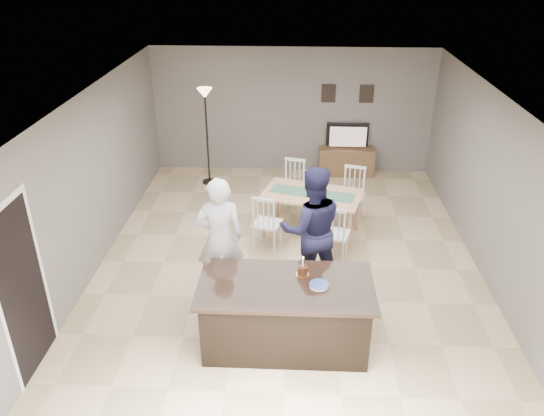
{
  "coord_description": "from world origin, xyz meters",
  "views": [
    {
      "loc": [
        0.08,
        -7.12,
        4.63
      ],
      "look_at": [
        -0.24,
        -0.3,
        1.18
      ],
      "focal_mm": 35.0,
      "sensor_mm": 36.0,
      "label": 1
    }
  ],
  "objects_px": {
    "tv_console": "(346,161)",
    "dining_table": "(312,200)",
    "television": "(348,136)",
    "floor_lamp": "(206,111)",
    "kitchen_island": "(285,314)",
    "man": "(311,230)",
    "birthday_cake": "(303,270)",
    "plate_stack": "(319,285)",
    "woman": "(220,239)"
  },
  "relations": [
    {
      "from": "kitchen_island",
      "to": "tv_console",
      "type": "xyz_separation_m",
      "value": [
        1.2,
        5.57,
        -0.15
      ]
    },
    {
      "from": "television",
      "to": "birthday_cake",
      "type": "relative_size",
      "value": 3.54
    },
    {
      "from": "kitchen_island",
      "to": "television",
      "type": "height_order",
      "value": "television"
    },
    {
      "from": "birthday_cake",
      "to": "dining_table",
      "type": "distance_m",
      "value": 2.68
    },
    {
      "from": "television",
      "to": "woman",
      "type": "xyz_separation_m",
      "value": [
        -2.15,
        -4.61,
        0.06
      ]
    },
    {
      "from": "woman",
      "to": "man",
      "type": "bearing_deg",
      "value": 178.62
    },
    {
      "from": "tv_console",
      "to": "television",
      "type": "height_order",
      "value": "television"
    },
    {
      "from": "man",
      "to": "plate_stack",
      "type": "bearing_deg",
      "value": 84.15
    },
    {
      "from": "dining_table",
      "to": "kitchen_island",
      "type": "bearing_deg",
      "value": -81.95
    },
    {
      "from": "kitchen_island",
      "to": "tv_console",
      "type": "relative_size",
      "value": 1.79
    },
    {
      "from": "tv_console",
      "to": "dining_table",
      "type": "bearing_deg",
      "value": -106.95
    },
    {
      "from": "plate_stack",
      "to": "floor_lamp",
      "type": "height_order",
      "value": "floor_lamp"
    },
    {
      "from": "floor_lamp",
      "to": "woman",
      "type": "bearing_deg",
      "value": -78.66
    },
    {
      "from": "woman",
      "to": "floor_lamp",
      "type": "relative_size",
      "value": 0.9
    },
    {
      "from": "birthday_cake",
      "to": "floor_lamp",
      "type": "distance_m",
      "value": 5.17
    },
    {
      "from": "tv_console",
      "to": "man",
      "type": "relative_size",
      "value": 0.63
    },
    {
      "from": "tv_console",
      "to": "birthday_cake",
      "type": "distance_m",
      "value": 5.48
    },
    {
      "from": "woman",
      "to": "tv_console",
      "type": "bearing_deg",
      "value": -127.73
    },
    {
      "from": "plate_stack",
      "to": "man",
      "type": "bearing_deg",
      "value": 92.95
    },
    {
      "from": "kitchen_island",
      "to": "man",
      "type": "height_order",
      "value": "man"
    },
    {
      "from": "dining_table",
      "to": "floor_lamp",
      "type": "bearing_deg",
      "value": 150.8
    },
    {
      "from": "plate_stack",
      "to": "floor_lamp",
      "type": "distance_m",
      "value": 5.49
    },
    {
      "from": "plate_stack",
      "to": "dining_table",
      "type": "bearing_deg",
      "value": 90.4
    },
    {
      "from": "woman",
      "to": "birthday_cake",
      "type": "xyz_separation_m",
      "value": [
        1.15,
        -0.8,
        0.04
      ]
    },
    {
      "from": "man",
      "to": "floor_lamp",
      "type": "xyz_separation_m",
      "value": [
        -2.07,
        3.7,
        0.62
      ]
    },
    {
      "from": "television",
      "to": "birthday_cake",
      "type": "bearing_deg",
      "value": 79.55
    },
    {
      "from": "tv_console",
      "to": "floor_lamp",
      "type": "height_order",
      "value": "floor_lamp"
    },
    {
      "from": "plate_stack",
      "to": "birthday_cake",
      "type": "bearing_deg",
      "value": 127.86
    },
    {
      "from": "tv_console",
      "to": "woman",
      "type": "height_order",
      "value": "woman"
    },
    {
      "from": "television",
      "to": "tv_console",
      "type": "bearing_deg",
      "value": 90.0
    },
    {
      "from": "kitchen_island",
      "to": "man",
      "type": "bearing_deg",
      "value": 75.43
    },
    {
      "from": "woman",
      "to": "plate_stack",
      "type": "height_order",
      "value": "woman"
    },
    {
      "from": "man",
      "to": "floor_lamp",
      "type": "bearing_deg",
      "value": -69.55
    },
    {
      "from": "television",
      "to": "floor_lamp",
      "type": "distance_m",
      "value": 3.1
    },
    {
      "from": "tv_console",
      "to": "birthday_cake",
      "type": "relative_size",
      "value": 4.65
    },
    {
      "from": "woman",
      "to": "dining_table",
      "type": "distance_m",
      "value": 2.3
    },
    {
      "from": "dining_table",
      "to": "tv_console",
      "type": "bearing_deg",
      "value": 88.6
    },
    {
      "from": "woman",
      "to": "dining_table",
      "type": "relative_size",
      "value": 0.83
    },
    {
      "from": "plate_stack",
      "to": "dining_table",
      "type": "xyz_separation_m",
      "value": [
        -0.02,
        2.91,
        -0.28
      ]
    },
    {
      "from": "television",
      "to": "man",
      "type": "bearing_deg",
      "value": 78.75
    },
    {
      "from": "floor_lamp",
      "to": "television",
      "type": "bearing_deg",
      "value": 12.6
    },
    {
      "from": "woman",
      "to": "man",
      "type": "xyz_separation_m",
      "value": [
        1.28,
        0.25,
        0.04
      ]
    },
    {
      "from": "kitchen_island",
      "to": "dining_table",
      "type": "bearing_deg",
      "value": 82.49
    },
    {
      "from": "tv_console",
      "to": "woman",
      "type": "distance_m",
      "value": 5.06
    },
    {
      "from": "tv_console",
      "to": "television",
      "type": "xyz_separation_m",
      "value": [
        0.0,
        0.07,
        0.56
      ]
    },
    {
      "from": "birthday_cake",
      "to": "plate_stack",
      "type": "height_order",
      "value": "birthday_cake"
    },
    {
      "from": "birthday_cake",
      "to": "television",
      "type": "bearing_deg",
      "value": 79.55
    },
    {
      "from": "kitchen_island",
      "to": "floor_lamp",
      "type": "height_order",
      "value": "floor_lamp"
    },
    {
      "from": "woman",
      "to": "birthday_cake",
      "type": "relative_size",
      "value": 7.13
    },
    {
      "from": "man",
      "to": "dining_table",
      "type": "height_order",
      "value": "man"
    }
  ]
}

